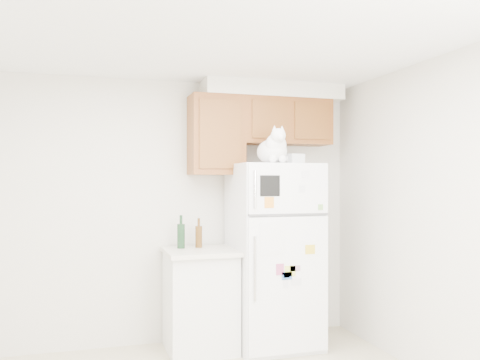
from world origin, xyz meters
name	(u,v)px	position (x,y,z in m)	size (l,w,h in m)	color
room_shell	(220,160)	(0.12, 0.24, 1.67)	(3.84, 4.04, 2.52)	beige
refrigerator	(274,255)	(1.00, 1.61, 0.85)	(0.76, 0.78, 1.70)	white
base_counter	(200,299)	(0.31, 1.68, 0.46)	(0.64, 0.64, 0.92)	white
cat	(274,149)	(0.92, 1.41, 1.82)	(0.32, 0.47, 0.33)	white
storage_box_back	(290,159)	(1.19, 1.65, 1.75)	(0.18, 0.13, 0.10)	white
storage_box_front	(295,159)	(1.16, 1.48, 1.74)	(0.15, 0.11, 0.09)	white
bottle_green	(181,232)	(0.16, 1.79, 1.07)	(0.07, 0.07, 0.31)	#19381E
bottle_amber	(199,233)	(0.32, 1.79, 1.06)	(0.06, 0.06, 0.27)	#593814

